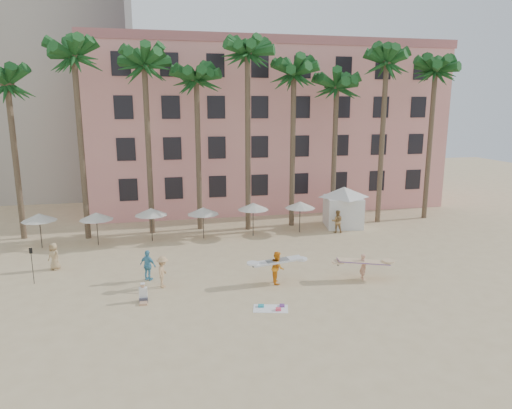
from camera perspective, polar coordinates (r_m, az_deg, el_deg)
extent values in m
plane|color=#D1B789|center=(25.12, -1.34, -12.02)|extent=(120.00, 120.00, 0.00)
cube|color=pink|center=(49.85, 0.97, 9.55)|extent=(35.00, 14.00, 16.00)
cylinder|color=brown|center=(39.75, -27.81, 4.58)|extent=(0.44, 0.44, 12.00)
cylinder|color=brown|center=(37.61, -20.98, 6.36)|extent=(0.44, 0.44, 14.00)
cylinder|color=brown|center=(37.69, -13.28, 6.47)|extent=(0.44, 0.44, 13.50)
cylinder|color=brown|center=(38.37, -7.22, 6.04)|extent=(0.44, 0.44, 12.50)
cylinder|color=brown|center=(37.84, -1.03, 7.57)|extent=(0.44, 0.44, 14.50)
cylinder|color=brown|center=(39.35, 4.60, 6.61)|extent=(0.44, 0.44, 13.00)
cylinder|color=brown|center=(41.18, 9.76, 6.02)|extent=(0.44, 0.44, 12.00)
cylinder|color=brown|center=(41.84, 15.45, 7.23)|extent=(0.44, 0.44, 14.00)
cylinder|color=brown|center=(44.80, 20.87, 6.86)|extent=(0.44, 0.44, 13.50)
cylinder|color=#332B23|center=(37.22, -25.33, -3.08)|extent=(0.07, 0.07, 2.50)
cone|color=beige|center=(36.96, -25.49, -1.44)|extent=(2.50, 2.50, 0.55)
cylinder|color=#332B23|center=(36.40, -19.22, -2.98)|extent=(0.07, 0.07, 2.40)
cone|color=beige|center=(36.15, -19.34, -1.38)|extent=(2.50, 2.50, 0.55)
cylinder|color=#332B23|center=(36.27, -12.91, -2.57)|extent=(0.07, 0.07, 2.50)
cone|color=beige|center=(36.01, -13.00, -0.88)|extent=(2.50, 2.50, 0.55)
cylinder|color=#332B23|center=(36.32, -6.59, -2.40)|extent=(0.07, 0.07, 2.40)
cone|color=beige|center=(36.08, -6.63, -0.78)|extent=(2.50, 2.50, 0.55)
cylinder|color=#332B23|center=(36.78, -0.36, -1.97)|extent=(0.07, 0.07, 2.60)
cone|color=beige|center=(36.51, -0.37, -0.22)|extent=(2.50, 2.50, 0.55)
cylinder|color=#332B23|center=(37.96, 5.50, -1.66)|extent=(0.07, 0.07, 2.50)
cone|color=beige|center=(37.72, 5.53, -0.03)|extent=(2.50, 2.50, 0.55)
cube|color=silver|center=(40.43, 10.83, -0.89)|extent=(3.48, 3.48, 2.60)
cone|color=silver|center=(40.07, 10.93, 1.55)|extent=(5.22, 5.22, 0.90)
cube|color=white|center=(24.30, 1.84, -12.88)|extent=(1.99, 1.42, 0.02)
cube|color=teal|center=(24.46, 0.64, -12.54)|extent=(0.35, 0.32, 0.10)
cube|color=#FA4560|center=(24.09, 2.81, -12.94)|extent=(0.33, 0.28, 0.12)
cube|color=#713887|center=(24.55, 3.28, -12.49)|extent=(0.33, 0.36, 0.08)
imported|color=tan|center=(28.61, 13.25, -7.55)|extent=(0.43, 0.61, 1.60)
cube|color=beige|center=(28.50, 13.28, -6.95)|extent=(3.19, 1.23, 0.37)
imported|color=orange|center=(27.26, 2.68, -7.85)|extent=(0.80, 0.99, 1.93)
cube|color=white|center=(27.13, 2.69, -7.08)|extent=(3.02, 0.91, 0.31)
imported|color=#9E7542|center=(38.40, 10.10, -2.09)|extent=(1.10, 0.97, 1.90)
imported|color=tan|center=(27.14, -11.57, -8.26)|extent=(0.90, 1.31, 1.87)
imported|color=#54A6C5|center=(28.38, -13.35, -7.41)|extent=(1.16, 1.03, 1.88)
imported|color=tan|center=(32.13, -23.93, -5.93)|extent=(1.04, 0.97, 1.78)
cylinder|color=black|center=(30.08, -26.16, -7.02)|extent=(0.04, 0.04, 2.10)
cube|color=black|center=(29.79, -26.34, -5.19)|extent=(0.18, 0.03, 0.35)
cube|color=#3F3F4C|center=(25.79, -13.88, -11.44)|extent=(0.45, 0.42, 0.24)
cube|color=tan|center=(25.50, -13.90, -11.87)|extent=(0.40, 0.45, 0.12)
cube|color=white|center=(25.69, -13.92, -10.62)|extent=(0.44, 0.26, 0.55)
sphere|color=tan|center=(25.54, -13.97, -9.79)|extent=(0.24, 0.24, 0.24)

